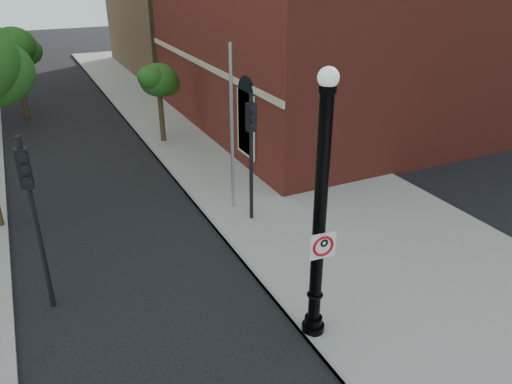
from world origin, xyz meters
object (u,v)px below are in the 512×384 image
traffic_signal_left (31,198)px  traffic_signal_right (251,139)px  lamppost (319,227)px  no_parking_sign (323,246)px

traffic_signal_left → traffic_signal_right: bearing=18.4°
lamppost → no_parking_sign: lamppost is taller
lamppost → traffic_signal_right: (1.07, 5.59, 0.03)m
lamppost → traffic_signal_left: size_ratio=1.37×
no_parking_sign → traffic_signal_right: size_ratio=0.14×
lamppost → no_parking_sign: bearing=-84.5°
no_parking_sign → traffic_signal_left: (-5.35, 3.88, 0.55)m
lamppost → traffic_signal_left: (-5.34, 3.72, 0.18)m
no_parking_sign → traffic_signal_left: size_ratio=0.14×
lamppost → traffic_signal_right: 5.69m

